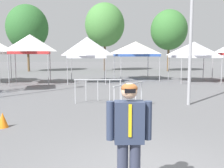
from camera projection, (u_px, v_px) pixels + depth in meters
canopy_tent_far_left at (30, 44)px, 18.76m from camera, size 2.95×2.95×3.60m
canopy_tent_behind_left at (87, 48)px, 19.56m from camera, size 3.00×3.00×3.47m
canopy_tent_far_right at (136, 49)px, 21.82m from camera, size 3.50×3.50×3.23m
canopy_tent_right_of_center at (194, 50)px, 20.16m from camera, size 3.24×3.24×3.13m
person_foreground at (129, 135)px, 3.70m from camera, size 0.65×0.27×1.78m
light_pole_opposite_side at (192, 3)px, 10.67m from camera, size 0.36×0.36×7.46m
tree_behind_tents_center at (105, 25)px, 33.19m from camera, size 5.06×5.06×8.70m
tree_behind_tents_right at (27, 28)px, 31.96m from camera, size 5.13×5.13×8.25m
tree_behind_tents_left at (169, 30)px, 32.68m from camera, size 4.61×4.61×7.76m
crowd_barrier_near_person at (98, 87)px, 11.42m from camera, size 2.10×0.17×1.08m
crowd_barrier_mid_lot at (129, 92)px, 9.87m from camera, size 1.42×1.62×1.08m
traffic_cone_lot_center at (3, 120)px, 7.70m from camera, size 0.32×0.32×0.46m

